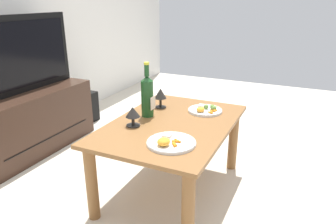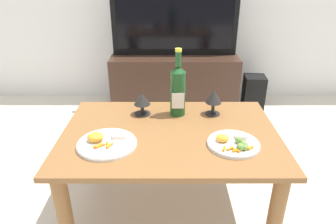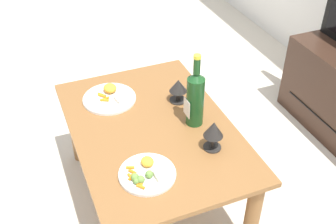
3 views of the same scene
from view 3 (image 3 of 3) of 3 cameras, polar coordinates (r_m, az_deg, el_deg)
name	(u,v)px [view 3 (image 3 of 3)]	position (r m, az deg, el deg)	size (l,w,h in m)	color
ground_plane	(154,198)	(2.33, -1.92, -11.64)	(6.40, 6.40, 0.00)	beige
dining_table	(152,142)	(2.04, -2.16, -4.08)	(1.07, 0.74, 0.50)	brown
wine_bottle	(195,97)	(1.92, 3.76, 2.07)	(0.08, 0.08, 0.37)	#19471E
goblet_left	(178,87)	(2.10, 1.40, 3.44)	(0.09, 0.09, 0.13)	black
goblet_right	(214,131)	(1.81, 6.24, -2.55)	(0.09, 0.09, 0.14)	black
dinner_plate_left	(110,97)	(2.17, -7.97, 2.03)	(0.27, 0.27, 0.05)	white
dinner_plate_right	(147,173)	(1.73, -2.94, -8.37)	(0.24, 0.24, 0.05)	white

